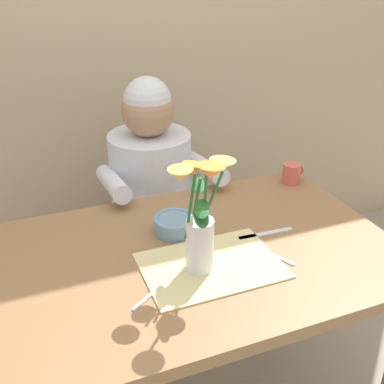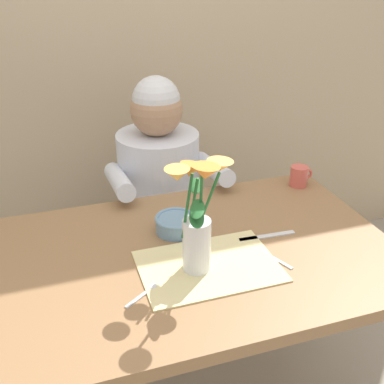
{
  "view_description": "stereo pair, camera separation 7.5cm",
  "coord_description": "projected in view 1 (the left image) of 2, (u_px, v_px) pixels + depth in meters",
  "views": [
    {
      "loc": [
        -0.47,
        -1.1,
        1.56
      ],
      "look_at": [
        -0.01,
        0.05,
        0.92
      ],
      "focal_mm": 43.75,
      "sensor_mm": 36.0,
      "label": 1
    },
    {
      "loc": [
        -0.4,
        -1.13,
        1.56
      ],
      "look_at": [
        -0.01,
        0.05,
        0.92
      ],
      "focal_mm": 43.75,
      "sensor_mm": 36.0,
      "label": 2
    }
  ],
  "objects": [
    {
      "name": "flower_vase",
      "position": [
        200.0,
        217.0,
        1.27
      ],
      "size": [
        0.21,
        0.22,
        0.36
      ],
      "color": "silver",
      "rests_on": "dining_table"
    },
    {
      "name": "dinner_knife",
      "position": [
        266.0,
        234.0,
        1.52
      ],
      "size": [
        0.19,
        0.03,
        0.0
      ],
      "primitive_type": "cube",
      "rotation": [
        0.0,
        0.0,
        -0.05
      ],
      "color": "silver",
      "rests_on": "dining_table"
    },
    {
      "name": "ceramic_bowl",
      "position": [
        174.0,
        224.0,
        1.52
      ],
      "size": [
        0.14,
        0.14,
        0.06
      ],
      "color": "#6689A8",
      "rests_on": "dining_table"
    },
    {
      "name": "seated_person",
      "position": [
        152.0,
        208.0,
        2.04
      ],
      "size": [
        0.45,
        0.47,
        1.14
      ],
      "rotation": [
        0.0,
        0.0,
        0.02
      ],
      "color": "#4C4C56",
      "rests_on": "ground_plane"
    },
    {
      "name": "spoon_0",
      "position": [
        272.0,
        254.0,
        1.42
      ],
      "size": [
        0.06,
        0.12,
        0.01
      ],
      "color": "silver",
      "rests_on": "dining_table"
    },
    {
      "name": "tea_cup",
      "position": [
        291.0,
        173.0,
        1.84
      ],
      "size": [
        0.09,
        0.07,
        0.08
      ],
      "color": "#CC564C",
      "rests_on": "dining_table"
    },
    {
      "name": "wood_panel_backdrop",
      "position": [
        112.0,
        29.0,
        2.07
      ],
      "size": [
        4.0,
        0.1,
        2.5
      ],
      "primitive_type": "cube",
      "color": "tan",
      "rests_on": "ground_plane"
    },
    {
      "name": "striped_placemat",
      "position": [
        211.0,
        265.0,
        1.36
      ],
      "size": [
        0.4,
        0.28,
        0.0
      ],
      "primitive_type": "cube",
      "color": "beige",
      "rests_on": "dining_table"
    },
    {
      "name": "spoon_1",
      "position": [
        152.0,
        293.0,
        1.25
      ],
      "size": [
        0.11,
        0.08,
        0.01
      ],
      "color": "silver",
      "rests_on": "dining_table"
    },
    {
      "name": "dining_table",
      "position": [
        202.0,
        275.0,
        1.48
      ],
      "size": [
        1.2,
        0.8,
        0.74
      ],
      "color": "olive",
      "rests_on": "ground_plane"
    }
  ]
}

